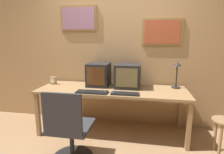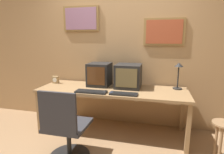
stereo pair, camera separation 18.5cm
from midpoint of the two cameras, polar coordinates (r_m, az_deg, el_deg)
name	(u,v)px [view 2 (the right image)]	position (r m, az deg, el deg)	size (l,w,h in m)	color
wall_back	(118,50)	(3.27, 3.58, 8.29)	(8.00, 0.08, 2.60)	tan
desk	(112,93)	(2.95, 1.81, -4.77)	(2.30, 0.76, 0.73)	#99754C
monitor_left	(100,74)	(3.10, -2.11, 0.80)	(0.35, 0.38, 0.37)	black
monitor_right	(128,76)	(2.99, 6.79, 0.30)	(0.39, 0.41, 0.37)	black
keyboard_main	(91,92)	(2.74, -4.47, -4.46)	(0.46, 0.17, 0.03)	black
keyboard_side	(124,94)	(2.63, 5.57, -5.13)	(0.39, 0.15, 0.03)	black
mouse_near_keyboard	(111,93)	(2.66, 1.83, -4.80)	(0.06, 0.12, 0.03)	#282D3D
mouse_far_corner	(105,92)	(2.70, -0.07, -4.50)	(0.06, 0.10, 0.04)	black
desk_clock	(56,80)	(3.39, -15.33, -0.82)	(0.11, 0.06, 0.12)	#A38456
desk_lamp	(179,71)	(3.06, 21.27, 1.65)	(0.14, 0.14, 0.41)	black
office_chair	(66,131)	(2.41, -11.71, -15.89)	(0.52, 0.52, 0.93)	black
side_stool	(224,133)	(2.81, 32.62, -14.28)	(0.29, 0.29, 0.49)	#8E6B47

